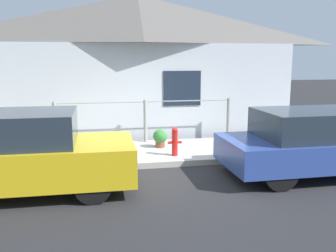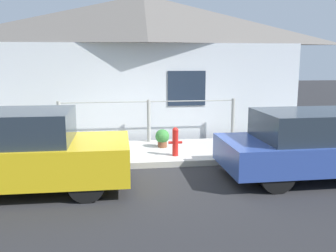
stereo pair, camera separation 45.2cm
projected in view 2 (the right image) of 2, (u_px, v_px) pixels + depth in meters
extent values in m
plane|color=#262628|center=(157.00, 168.00, 8.39)|extent=(60.00, 60.00, 0.00)
cube|color=#B2AFA8|center=(152.00, 153.00, 9.48)|extent=(24.00, 2.27, 0.14)
cube|color=silver|center=(147.00, 94.00, 10.71)|extent=(9.10, 0.12, 2.85)
cube|color=#1E2838|center=(187.00, 88.00, 10.77)|extent=(1.10, 0.04, 1.00)
pyramid|color=#605B56|center=(144.00, 20.00, 11.34)|extent=(9.50, 2.20, 1.45)
cylinder|color=#999993|center=(60.00, 123.00, 10.01)|extent=(0.10, 0.10, 1.17)
cylinder|color=#999993|center=(149.00, 121.00, 10.33)|extent=(0.10, 0.10, 1.17)
cylinder|color=#999993|center=(233.00, 119.00, 10.65)|extent=(0.10, 0.10, 1.17)
cylinder|color=#999993|center=(149.00, 102.00, 10.23)|extent=(4.80, 0.03, 0.03)
cube|color=gold|center=(22.00, 160.00, 6.90)|extent=(3.95, 1.74, 0.68)
cube|color=#232D38|center=(10.00, 127.00, 6.77)|extent=(2.18, 1.52, 0.58)
cylinder|color=black|center=(92.00, 161.00, 7.83)|extent=(0.63, 0.20, 0.63)
cylinder|color=black|center=(86.00, 184.00, 6.38)|extent=(0.63, 0.20, 0.63)
cube|color=#2D4793|center=(319.00, 152.00, 7.69)|extent=(4.05, 1.79, 0.56)
cube|color=#232D38|center=(314.00, 125.00, 7.57)|extent=(2.23, 1.57, 0.57)
cylinder|color=black|center=(248.00, 154.00, 8.29)|extent=(0.67, 0.21, 0.67)
cylinder|color=black|center=(277.00, 175.00, 6.81)|extent=(0.67, 0.21, 0.67)
cylinder|color=red|center=(175.00, 144.00, 8.87)|extent=(0.14, 0.14, 0.58)
sphere|color=red|center=(175.00, 130.00, 8.81)|extent=(0.15, 0.15, 0.15)
cylinder|color=red|center=(171.00, 143.00, 8.85)|extent=(0.13, 0.06, 0.06)
cylinder|color=red|center=(180.00, 142.00, 8.88)|extent=(0.13, 0.06, 0.06)
cylinder|color=brown|center=(162.00, 144.00, 9.76)|extent=(0.24, 0.24, 0.15)
sphere|color=#387F38|center=(162.00, 136.00, 9.72)|extent=(0.37, 0.37, 0.37)
cylinder|color=#9E5638|center=(49.00, 146.00, 9.44)|extent=(0.21, 0.21, 0.20)
sphere|color=#2D6B2D|center=(49.00, 136.00, 9.39)|extent=(0.43, 0.43, 0.43)
cylinder|color=brown|center=(261.00, 140.00, 10.24)|extent=(0.28, 0.28, 0.14)
sphere|color=#235B28|center=(262.00, 132.00, 10.20)|extent=(0.44, 0.44, 0.44)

